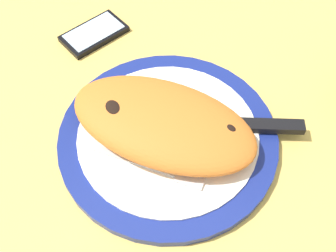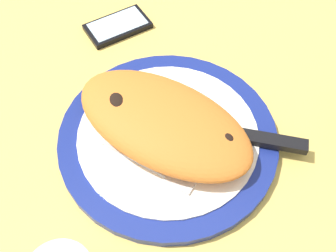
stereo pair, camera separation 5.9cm
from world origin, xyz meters
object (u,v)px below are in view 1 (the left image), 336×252
at_px(fork, 154,167).
at_px(knife, 248,126).
at_px(smartphone, 94,34).
at_px(plate, 168,137).
at_px(calzone, 163,123).

xyz_separation_m(fork, knife, (0.09, 0.12, 0.00)).
bearing_deg(knife, smartphone, 166.02).
height_order(plate, fork, fork).
relative_size(plate, smartphone, 2.52).
distance_m(plate, calzone, 0.03).
height_order(calzone, knife, calzone).
height_order(fork, knife, knife).
bearing_deg(smartphone, fork, -41.51).
xyz_separation_m(fork, smartphone, (-0.23, 0.20, -0.01)).
relative_size(calzone, fork, 1.60).
relative_size(plate, knife, 1.47).
distance_m(calzone, fork, 0.07).
bearing_deg(fork, plate, 98.09).
height_order(plate, smartphone, plate).
bearing_deg(plate, smartphone, 147.09).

